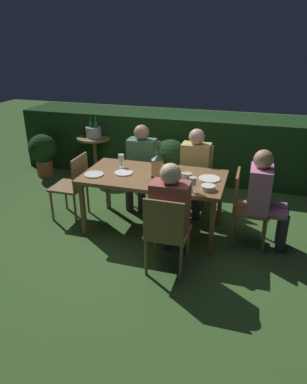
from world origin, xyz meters
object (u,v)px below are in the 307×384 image
object	(u,v)px
chair_head_near	(73,184)
dining_table	(153,180)
person_in_mustard	(194,168)
chair_side_left_b	(166,231)
chair_side_right_b	(197,173)
person_in_rust	(171,209)
plate_a	(209,179)
plate_b	(94,174)
green_bottle_on_table	(158,159)
ice_bucket	(94,131)
plate_c	(124,173)
potted_plant_by_hedge	(43,152)
wine_glass_c	(121,158)
potted_plant_corner	(170,160)
person_in_green	(140,162)
wine_glass_a	(181,178)
bowl_bread	(208,188)
bowl_olives	(187,175)
person_in_pink	(265,195)
wine_glass_b	(193,182)
chair_side_right_a	(145,168)
lantern_centerpiece	(157,165)
chair_head_far	(245,205)
side_table	(95,150)

from	to	relation	value
chair_head_near	dining_table	bearing A→B (deg)	0.00
dining_table	person_in_mustard	xyz separation A→B (m)	(0.38, 0.64, -0.03)
dining_table	chair_side_left_b	xyz separation A→B (m)	(0.38, -0.83, -0.18)
chair_side_right_b	chair_side_left_b	distance (m)	1.67
person_in_rust	plate_a	world-z (taller)	person_in_rust
dining_table	plate_b	bearing A→B (deg)	-164.40
green_bottle_on_table	ice_bucket	xyz separation A→B (m)	(-1.48, 1.22, -0.04)
plate_c	potted_plant_by_hedge	world-z (taller)	plate_c
ice_bucket	potted_plant_by_hedge	bearing A→B (deg)	-162.99
person_in_mustard	ice_bucket	size ratio (longest dim) A/B	3.35
wine_glass_c	plate_b	xyz separation A→B (m)	(-0.22, -0.35, -0.11)
plate_b	potted_plant_corner	bearing A→B (deg)	68.09
person_in_green	wine_glass_a	bearing A→B (deg)	-49.57
potted_plant_corner	person_in_green	bearing A→B (deg)	-114.04
wine_glass_c	dining_table	bearing A→B (deg)	-18.71
person_in_rust	bowl_bread	world-z (taller)	person_in_rust
plate_c	bowl_olives	xyz separation A→B (m)	(0.77, 0.10, 0.02)
wine_glass_c	person_in_mustard	bearing A→B (deg)	29.35
person_in_pink	wine_glass_b	xyz separation A→B (m)	(-0.75, -0.35, 0.20)
chair_side_right_a	potted_plant_corner	size ratio (longest dim) A/B	1.07
lantern_centerpiece	potted_plant_corner	distance (m)	1.34
dining_table	plate_a	world-z (taller)	plate_a
chair_head_near	plate_a	size ratio (longest dim) A/B	3.46
person_in_mustard	chair_side_left_b	size ratio (longest dim) A/B	1.32
person_in_green	chair_head_near	size ratio (longest dim) A/B	1.32
chair_head_far	green_bottle_on_table	bearing A→B (deg)	165.32
lantern_centerpiece	side_table	xyz separation A→B (m)	(-1.55, 1.53, -0.41)
chair_head_near	plate_a	bearing A→B (deg)	2.22
green_bottle_on_table	potted_plant_corner	xyz separation A→B (m)	(-0.08, 0.96, -0.34)
dining_table	bowl_bread	size ratio (longest dim) A/B	11.07
wine_glass_c	green_bottle_on_table	bearing A→B (deg)	16.72
chair_side_right_b	chair_head_far	distance (m)	1.10
lantern_centerpiece	potted_plant_by_hedge	distance (m)	2.76
person_in_mustard	person_in_rust	bearing A→B (deg)	-90.00
green_bottle_on_table	plate_b	bearing A→B (deg)	-143.74
chair_side_left_b	chair_side_right_b	bearing A→B (deg)	90.00
chair_side_right_b	side_table	xyz separation A→B (m)	(-1.88, 0.68, -0.03)
person_in_mustard	bowl_olives	size ratio (longest dim) A/B	9.80
wine_glass_b	person_in_pink	bearing A→B (deg)	24.91
bowl_bread	potted_plant_corner	distance (m)	1.72
chair_side_right_a	dining_table	bearing A→B (deg)	-65.47
person_in_mustard	chair_side_right_a	distance (m)	0.80
person_in_rust	plate_a	bearing A→B (deg)	68.61
person_in_pink	plate_c	world-z (taller)	person_in_pink
dining_table	green_bottle_on_table	xyz separation A→B (m)	(-0.03, 0.29, 0.16)
chair_side_left_b	ice_bucket	world-z (taller)	ice_bucket
person_in_pink	plate_c	size ratio (longest dim) A/B	5.13
person_in_rust	bowl_bread	distance (m)	0.51
dining_table	bowl_olives	size ratio (longest dim) A/B	14.43
chair_side_right_b	plate_a	xyz separation A→B (m)	(0.28, -0.77, 0.25)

